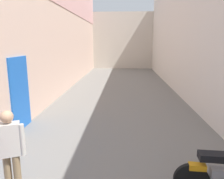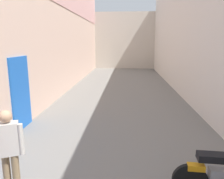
# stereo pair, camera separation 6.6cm
# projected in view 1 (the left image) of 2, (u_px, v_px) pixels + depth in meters

# --- Properties ---
(ground_plane) EXTENTS (39.86, 39.86, 0.00)m
(ground_plane) POSITION_uv_depth(u_px,v_px,m) (119.00, 109.00, 8.76)
(ground_plane) COLOR slate
(building_left) EXTENTS (0.45, 23.86, 7.75)m
(building_left) POSITION_uv_depth(u_px,v_px,m) (52.00, 13.00, 10.01)
(building_left) COLOR beige
(building_left) RESTS_ON ground
(building_right) EXTENTS (0.45, 23.86, 6.55)m
(building_right) POSITION_uv_depth(u_px,v_px,m) (191.00, 27.00, 9.84)
(building_right) COLOR beige
(building_right) RESTS_ON ground
(building_far_end) EXTENTS (8.89, 2.00, 5.52)m
(building_far_end) POSITION_uv_depth(u_px,v_px,m) (123.00, 41.00, 22.75)
(building_far_end) COLOR beige
(building_far_end) RESTS_ON ground
(pedestrian_further_down) EXTENTS (0.52, 0.32, 1.57)m
(pedestrian_further_down) POSITION_uv_depth(u_px,v_px,m) (10.00, 149.00, 3.55)
(pedestrian_further_down) COLOR #8C7251
(pedestrian_further_down) RESTS_ON ground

